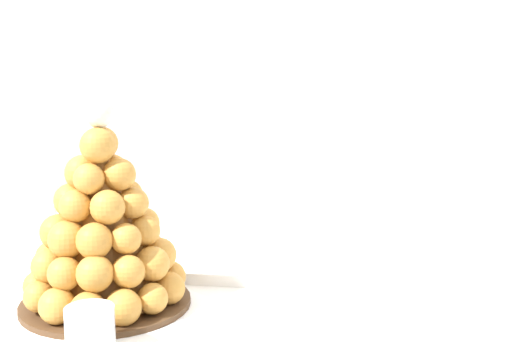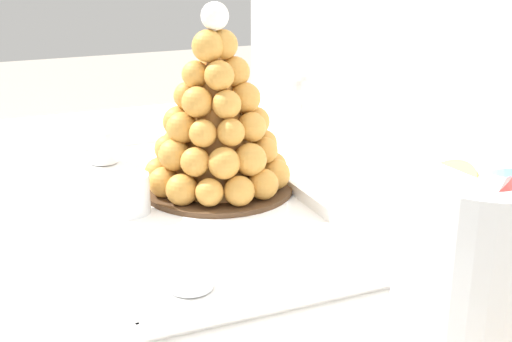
# 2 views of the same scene
# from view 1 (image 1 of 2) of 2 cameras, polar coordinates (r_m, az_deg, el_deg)

# --- Properties ---
(backdrop_wall) EXTENTS (4.80, 0.10, 2.50)m
(backdrop_wall) POSITION_cam_1_polar(r_m,az_deg,el_deg) (1.91, 2.07, 14.26)
(backdrop_wall) COLOR silver
(backdrop_wall) RESTS_ON ground_plane
(serving_tray) EXTENTS (0.68, 0.33, 0.02)m
(serving_tray) POSITION_cam_1_polar(r_m,az_deg,el_deg) (0.90, -12.29, -12.95)
(serving_tray) COLOR white
(serving_tray) RESTS_ON buffet_table
(croquembouche) EXTENTS (0.24, 0.24, 0.29)m
(croquembouche) POSITION_cam_1_polar(r_m,az_deg,el_deg) (0.93, -13.17, -5.02)
(croquembouche) COLOR #4C331E
(croquembouche) RESTS_ON serving_tray
(dessert_cup_mid_left) EXTENTS (0.06, 0.06, 0.06)m
(dessert_cup_mid_left) POSITION_cam_1_polar(r_m,az_deg,el_deg) (0.81, -14.23, -13.49)
(dessert_cup_mid_left) COLOR silver
(dessert_cup_mid_left) RESTS_ON serving_tray
(dessert_cup_centre) EXTENTS (0.05, 0.05, 0.06)m
(dessert_cup_centre) POSITION_cam_1_polar(r_m,az_deg,el_deg) (0.77, 4.04, -14.61)
(dessert_cup_centre) COLOR silver
(dessert_cup_centre) RESTS_ON serving_tray
(wine_glass) EXTENTS (0.07, 0.07, 0.16)m
(wine_glass) POSITION_cam_1_polar(r_m,az_deg,el_deg) (1.21, -17.16, -1.57)
(wine_glass) COLOR silver
(wine_glass) RESTS_ON buffet_table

